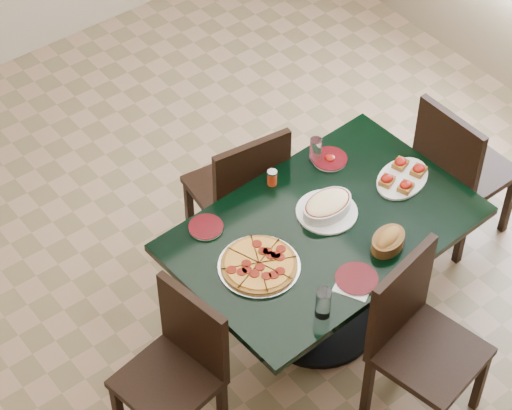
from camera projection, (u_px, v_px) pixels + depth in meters
floor at (254, 306)px, 5.43m from camera, size 5.50×5.50×0.00m
main_table at (323, 251)px, 4.95m from camera, size 1.51×1.02×0.75m
chair_far at (242, 189)px, 5.31m from camera, size 0.49×0.49×0.94m
chair_near at (416, 334)px, 4.63m from camera, size 0.52×0.52×0.96m
chair_right at (458, 166)px, 5.42m from camera, size 0.45×0.45×0.95m
chair_left at (179, 363)px, 4.58m from camera, size 0.47×0.47×0.88m
pepperoni_pizza at (259, 265)px, 4.63m from camera, size 0.39×0.39×0.04m
lasagna_casserole at (327, 206)px, 4.85m from camera, size 0.30×0.30×0.09m
bread_basket at (388, 240)px, 4.70m from camera, size 0.23×0.19×0.09m
bruschetta_platter at (403, 176)px, 5.03m from camera, size 0.39×0.32×0.05m
side_plate_near at (357, 279)px, 4.58m from camera, size 0.20×0.20×0.02m
side_plate_far_r at (330, 159)px, 5.14m from camera, size 0.18×0.18×0.03m
side_plate_far_l at (206, 227)px, 4.80m from camera, size 0.17×0.17×0.02m
napkin_setting at (355, 284)px, 4.57m from camera, size 0.22×0.22×0.01m
water_glass_a at (316, 150)px, 5.10m from camera, size 0.06×0.06×0.14m
water_glass_b at (323, 303)px, 4.39m from camera, size 0.07×0.07×0.15m
pepper_shaker at (272, 177)px, 4.99m from camera, size 0.05×0.05×0.09m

